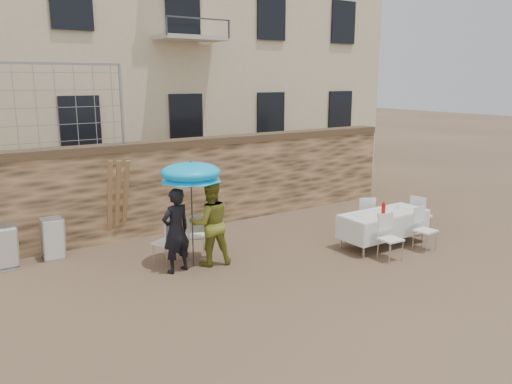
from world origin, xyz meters
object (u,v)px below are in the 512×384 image
man_suit (176,231)px  soda_bottle (383,209)px  banquet_table (384,214)px  table_chair_front_right (425,229)px  table_chair_back (364,216)px  chair_stack_left (4,244)px  table_chair_front_left (391,238)px  couple_chair_right (196,235)px  couple_chair_left (165,241)px  umbrella (191,175)px  woman_dress (210,223)px  chair_stack_right (51,236)px  table_chair_side (421,215)px

man_suit → soda_bottle: man_suit is taller
man_suit → banquet_table: (4.57, -1.10, -0.11)m
table_chair_front_right → table_chair_back: 1.58m
chair_stack_left → table_chair_front_left: bearing=-31.1°
couple_chair_right → couple_chair_left: bearing=18.4°
table_chair_front_right → chair_stack_left: size_ratio=1.04×
umbrella → table_chair_front_left: bearing=-28.6°
woman_dress → couple_chair_right: bearing=-71.0°
table_chair_front_left → table_chair_back: size_ratio=1.00×
woman_dress → table_chair_back: size_ratio=1.81×
couple_chair_left → table_chair_front_left: 4.64m
man_suit → chair_stack_right: 2.91m
woman_dress → table_chair_back: woman_dress is taller
table_chair_back → umbrella: bearing=20.1°
table_chair_back → soda_bottle: bearing=92.5°
woman_dress → chair_stack_right: 3.45m
table_chair_front_right → chair_stack_left: 8.82m
banquet_table → table_chair_back: size_ratio=2.19×
umbrella → table_chair_front_right: (4.67, -1.95, -1.38)m
couple_chair_left → chair_stack_left: couple_chair_left is taller
umbrella → banquet_table: bearing=-16.0°
man_suit → woman_dress: woman_dress is taller
man_suit → chair_stack_left: bearing=-50.3°
man_suit → table_chair_side: size_ratio=1.74×
couple_chair_left → table_chair_back: size_ratio=1.00×
couple_chair_right → table_chair_back: same height
couple_chair_left → table_chair_side: same height
couple_chair_left → banquet_table: size_ratio=0.46×
couple_chair_left → couple_chair_right: size_ratio=1.00×
chair_stack_left → chair_stack_right: 0.90m
table_chair_side → woman_dress: bearing=68.7°
woman_dress → chair_stack_left: 4.17m
banquet_table → table_chair_front_left: 0.99m
couple_chair_left → chair_stack_left: size_ratio=1.04×
woman_dress → table_chair_back: 4.05m
man_suit → chair_stack_left: 3.56m
couple_chair_left → table_chair_front_left: size_ratio=1.00×
table_chair_back → chair_stack_left: size_ratio=1.04×
umbrella → couple_chair_left: size_ratio=2.06×
table_chair_front_left → table_chair_side: same height
umbrella → soda_bottle: 4.30m
table_chair_side → chair_stack_left: 9.30m
banquet_table → umbrella: bearing=164.0°
table_chair_side → table_chair_back: bearing=49.3°
man_suit → table_chair_front_right: bearing=148.4°
umbrella → chair_stack_right: bearing=137.0°
man_suit → table_chair_front_left: bearing=143.4°
couple_chair_left → table_chair_back: 4.84m
couple_chair_left → table_chair_side: 6.17m
table_chair_front_left → chair_stack_left: 7.86m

